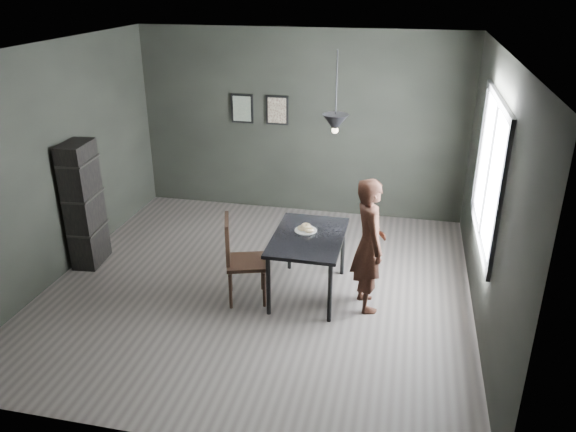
% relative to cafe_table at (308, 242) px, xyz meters
% --- Properties ---
extents(ground, '(5.00, 5.00, 0.00)m').
position_rel_cafe_table_xyz_m(ground, '(-0.60, 0.00, -0.67)').
color(ground, '#3B3633').
rests_on(ground, ground).
extents(back_wall, '(5.00, 0.10, 2.80)m').
position_rel_cafe_table_xyz_m(back_wall, '(-0.60, 2.50, 0.73)').
color(back_wall, black).
rests_on(back_wall, ground).
extents(ceiling, '(5.00, 5.00, 0.02)m').
position_rel_cafe_table_xyz_m(ceiling, '(-0.60, 0.00, 2.13)').
color(ceiling, silver).
rests_on(ceiling, ground).
extents(window_assembly, '(0.04, 1.96, 1.56)m').
position_rel_cafe_table_xyz_m(window_assembly, '(1.87, 0.20, 0.93)').
color(window_assembly, white).
rests_on(window_assembly, ground).
extents(cafe_table, '(0.80, 1.20, 0.75)m').
position_rel_cafe_table_xyz_m(cafe_table, '(0.00, 0.00, 0.00)').
color(cafe_table, black).
rests_on(cafe_table, ground).
extents(white_plate, '(0.23, 0.23, 0.01)m').
position_rel_cafe_table_xyz_m(white_plate, '(-0.05, 0.10, 0.08)').
color(white_plate, white).
rests_on(white_plate, cafe_table).
extents(donut_pile, '(0.20, 0.15, 0.09)m').
position_rel_cafe_table_xyz_m(donut_pile, '(-0.05, 0.10, 0.12)').
color(donut_pile, '#F2E8BC').
rests_on(donut_pile, white_plate).
extents(woman, '(0.54, 0.66, 1.54)m').
position_rel_cafe_table_xyz_m(woman, '(0.70, -0.13, 0.10)').
color(woman, black).
rests_on(woman, ground).
extents(wood_chair, '(0.56, 0.56, 1.03)m').
position_rel_cafe_table_xyz_m(wood_chair, '(-0.75, -0.31, -0.09)').
color(wood_chair, black).
rests_on(wood_chair, ground).
extents(shelf_unit, '(0.36, 0.57, 1.62)m').
position_rel_cafe_table_xyz_m(shelf_unit, '(-2.92, 0.16, 0.14)').
color(shelf_unit, black).
rests_on(shelf_unit, ground).
extents(pendant_lamp, '(0.28, 0.28, 0.86)m').
position_rel_cafe_table_xyz_m(pendant_lamp, '(0.25, 0.10, 1.38)').
color(pendant_lamp, black).
rests_on(pendant_lamp, ground).
extents(framed_print_left, '(0.34, 0.04, 0.44)m').
position_rel_cafe_table_xyz_m(framed_print_left, '(-1.50, 2.47, 0.93)').
color(framed_print_left, black).
rests_on(framed_print_left, ground).
extents(framed_print_right, '(0.34, 0.04, 0.44)m').
position_rel_cafe_table_xyz_m(framed_print_right, '(-0.95, 2.47, 0.93)').
color(framed_print_right, black).
rests_on(framed_print_right, ground).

